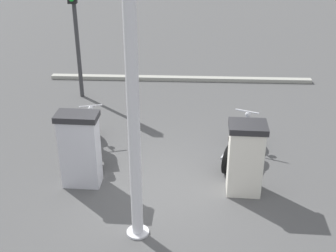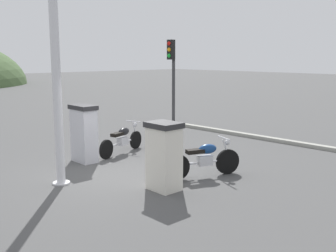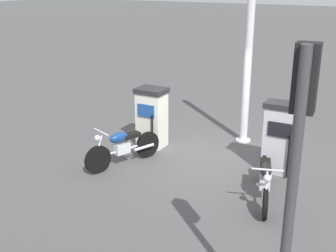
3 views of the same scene
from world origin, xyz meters
TOP-DOWN VIEW (x-y plane):
  - ground_plane at (0.00, 0.00)m, footprint 120.00×120.00m
  - fuel_pump_near at (-0.04, -1.66)m, footprint 0.63×0.73m
  - fuel_pump_far at (-0.04, 1.66)m, footprint 0.54×0.84m
  - motorcycle_near_pump at (1.33, -1.62)m, footprint 1.92×0.89m
  - motorcycle_far_pump at (1.33, 1.72)m, footprint 2.02×0.83m
  - roadside_traffic_light at (4.55, 2.89)m, footprint 0.38×0.25m
  - canopy_support_pole at (-1.51, 0.29)m, footprint 0.40×0.40m

SIDE VIEW (x-z plane):
  - ground_plane at x=0.00m, z-range 0.00..0.00m
  - motorcycle_far_pump at x=1.33m, z-range -0.02..0.90m
  - motorcycle_near_pump at x=1.33m, z-range -0.03..0.93m
  - fuel_pump_near at x=-0.04m, z-range 0.01..1.54m
  - fuel_pump_far at x=-0.04m, z-range 0.01..1.62m
  - canopy_support_pole at x=-1.51m, z-range -0.08..4.20m
  - roadside_traffic_light at x=4.55m, z-range 0.66..4.20m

